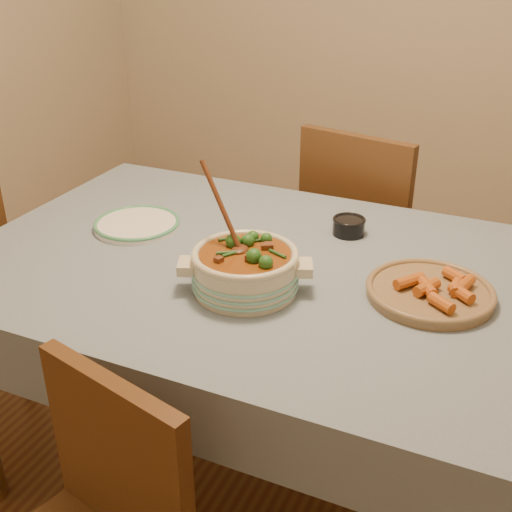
# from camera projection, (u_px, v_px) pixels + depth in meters

# --- Properties ---
(floor) EXTENTS (4.50, 4.50, 0.00)m
(floor) POSITION_uv_depth(u_px,v_px,m) (267.00, 470.00, 2.08)
(floor) COLOR #4B2615
(floor) RESTS_ON ground
(dining_table) EXTENTS (1.68, 1.08, 0.76)m
(dining_table) POSITION_uv_depth(u_px,v_px,m) (269.00, 293.00, 1.77)
(dining_table) COLOR brown
(dining_table) RESTS_ON floor
(stew_casserole) EXTENTS (0.34, 0.34, 0.31)m
(stew_casserole) POSITION_uv_depth(u_px,v_px,m) (245.00, 266.00, 1.58)
(stew_casserole) COLOR beige
(stew_casserole) RESTS_ON dining_table
(white_plate) EXTENTS (0.28, 0.28, 0.02)m
(white_plate) POSITION_uv_depth(u_px,v_px,m) (137.00, 224.00, 1.94)
(white_plate) COLOR white
(white_plate) RESTS_ON dining_table
(condiment_bowl) EXTENTS (0.10, 0.10, 0.05)m
(condiment_bowl) POSITION_uv_depth(u_px,v_px,m) (349.00, 225.00, 1.89)
(condiment_bowl) COLOR black
(condiment_bowl) RESTS_ON dining_table
(fried_plate) EXTENTS (0.33, 0.33, 0.05)m
(fried_plate) POSITION_uv_depth(u_px,v_px,m) (430.00, 290.00, 1.57)
(fried_plate) COLOR #8E764E
(fried_plate) RESTS_ON dining_table
(chair_far) EXTENTS (0.51, 0.51, 0.93)m
(chair_far) POSITION_uv_depth(u_px,v_px,m) (364.00, 230.00, 2.47)
(chair_far) COLOR #55371A
(chair_far) RESTS_ON floor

